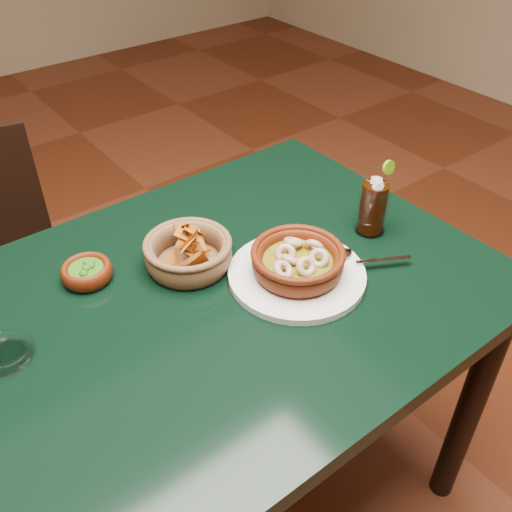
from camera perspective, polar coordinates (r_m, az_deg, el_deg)
ground at (r=1.68m, az=-4.58°, el=-23.82°), size 7.00×7.00×0.00m
dining_table at (r=1.15m, az=-6.21°, el=-8.40°), size 1.20×0.80×0.75m
shrimp_plate at (r=1.11m, az=4.19°, el=-0.87°), size 0.35×0.27×0.08m
chip_basket at (r=1.15m, az=-6.77°, el=0.35°), size 0.21×0.21×0.13m
guacamole_ramekin at (r=1.16m, az=-16.55°, el=-1.54°), size 0.12×0.12×0.04m
cola_drink at (r=1.24m, az=11.66°, el=5.15°), size 0.14×0.14×0.16m
glass_ashtray at (r=1.06m, az=-23.91°, el=-8.90°), size 0.11×0.11×0.03m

